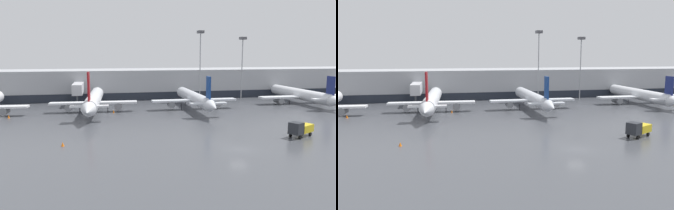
{
  "view_description": "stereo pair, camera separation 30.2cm",
  "coord_description": "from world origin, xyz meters",
  "views": [
    {
      "loc": [
        -19.59,
        -43.92,
        14.13
      ],
      "look_at": [
        -5.76,
        24.93,
        3.0
      ],
      "focal_mm": 35.0,
      "sensor_mm": 36.0,
      "label": 1
    },
    {
      "loc": [
        -19.3,
        -43.98,
        14.13
      ],
      "look_at": [
        -5.76,
        24.93,
        3.0
      ],
      "focal_mm": 35.0,
      "sensor_mm": 36.0,
      "label": 2
    }
  ],
  "objects": [
    {
      "name": "ground_plane",
      "position": [
        0.0,
        0.0,
        0.0
      ],
      "size": [
        320.0,
        320.0,
        0.0
      ],
      "primitive_type": "plane",
      "color": "#424449"
    },
    {
      "name": "terminal_building",
      "position": [
        -0.09,
        61.94,
        4.49
      ],
      "size": [
        160.0,
        27.01,
        9.0
      ],
      "color": "#9EA0A5",
      "rests_on": "ground_plane"
    },
    {
      "name": "parked_jet_0",
      "position": [
        3.18,
        35.41,
        2.85
      ],
      "size": [
        21.7,
        33.54,
        9.15
      ],
      "rotation": [
        0.0,
        0.0,
        1.57
      ],
      "color": "silver",
      "rests_on": "ground_plane"
    },
    {
      "name": "parked_jet_2",
      "position": [
        35.66,
        38.79,
        2.52
      ],
      "size": [
        25.04,
        34.76,
        8.54
      ],
      "rotation": [
        0.0,
        0.0,
        1.58
      ],
      "color": "silver",
      "rests_on": "ground_plane"
    },
    {
      "name": "parked_jet_3",
      "position": [
        -21.8,
        36.19,
        2.92
      ],
      "size": [
        20.82,
        35.46,
        10.38
      ],
      "rotation": [
        0.0,
        0.0,
        1.52
      ],
      "color": "silver",
      "rests_on": "ground_plane"
    },
    {
      "name": "service_truck_0",
      "position": [
        13.24,
        4.98,
        1.48
      ],
      "size": [
        5.44,
        4.13,
        2.69
      ],
      "rotation": [
        0.0,
        0.0,
        3.63
      ],
      "color": "gold",
      "rests_on": "ground_plane"
    },
    {
      "name": "traffic_cone_0",
      "position": [
        -17.18,
        34.15,
        0.38
      ],
      "size": [
        0.38,
        0.38,
        0.77
      ],
      "color": "orange",
      "rests_on": "ground_plane"
    },
    {
      "name": "traffic_cone_1",
      "position": [
        -25.88,
        6.91,
        0.33
      ],
      "size": [
        0.49,
        0.49,
        0.66
      ],
      "color": "orange",
      "rests_on": "ground_plane"
    },
    {
      "name": "traffic_cone_2",
      "position": [
        -40.06,
        32.17,
        0.35
      ],
      "size": [
        0.49,
        0.49,
        0.71
      ],
      "color": "orange",
      "rests_on": "ground_plane"
    },
    {
      "name": "apron_light_mast_1",
      "position": [
        8.79,
        49.32,
        16.03
      ],
      "size": [
        1.8,
        1.8,
        20.63
      ],
      "color": "gray",
      "rests_on": "ground_plane"
    },
    {
      "name": "apron_light_mast_2",
      "position": [
        22.4,
        50.22,
        14.92
      ],
      "size": [
        1.8,
        1.8,
        19.0
      ],
      "color": "gray",
      "rests_on": "ground_plane"
    }
  ]
}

